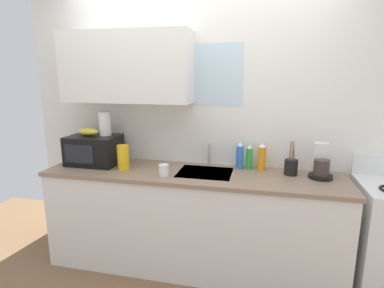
% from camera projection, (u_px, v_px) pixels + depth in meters
% --- Properties ---
extents(kitchen_wall_assembly, '(3.35, 0.42, 2.50)m').
position_uv_depth(kitchen_wall_assembly, '(185.00, 113.00, 2.88)').
color(kitchen_wall_assembly, white).
rests_on(kitchen_wall_assembly, ground).
extents(counter_unit, '(2.58, 0.63, 0.90)m').
position_uv_depth(counter_unit, '(192.00, 219.00, 2.76)').
color(counter_unit, white).
rests_on(counter_unit, ground).
extents(sink_faucet, '(0.03, 0.03, 0.20)m').
position_uv_depth(sink_faucet, '(209.00, 155.00, 2.85)').
color(sink_faucet, '#B2B5BA').
rests_on(sink_faucet, counter_unit).
extents(microwave, '(0.46, 0.35, 0.27)m').
position_uv_depth(microwave, '(94.00, 150.00, 2.89)').
color(microwave, black).
rests_on(microwave, counter_unit).
extents(banana_bunch, '(0.20, 0.11, 0.07)m').
position_uv_depth(banana_bunch, '(88.00, 132.00, 2.87)').
color(banana_bunch, gold).
rests_on(banana_bunch, microwave).
extents(paper_towel_roll, '(0.11, 0.11, 0.22)m').
position_uv_depth(paper_towel_roll, '(105.00, 124.00, 2.87)').
color(paper_towel_roll, white).
rests_on(paper_towel_roll, microwave).
extents(coffee_maker, '(0.19, 0.21, 0.28)m').
position_uv_depth(coffee_maker, '(321.00, 165.00, 2.51)').
color(coffee_maker, black).
rests_on(coffee_maker, counter_unit).
extents(dish_soap_bottle_blue, '(0.06, 0.06, 0.24)m').
position_uv_depth(dish_soap_bottle_blue, '(240.00, 156.00, 2.76)').
color(dish_soap_bottle_blue, blue).
rests_on(dish_soap_bottle_blue, counter_unit).
extents(dish_soap_bottle_green, '(0.06, 0.06, 0.23)m').
position_uv_depth(dish_soap_bottle_green, '(249.00, 158.00, 2.73)').
color(dish_soap_bottle_green, green).
rests_on(dish_soap_bottle_green, counter_unit).
extents(dish_soap_bottle_orange, '(0.07, 0.07, 0.24)m').
position_uv_depth(dish_soap_bottle_orange, '(262.00, 157.00, 2.71)').
color(dish_soap_bottle_orange, orange).
rests_on(dish_soap_bottle_orange, counter_unit).
extents(cereal_canister, '(0.10, 0.10, 0.22)m').
position_uv_depth(cereal_canister, '(123.00, 157.00, 2.73)').
color(cereal_canister, gold).
rests_on(cereal_canister, counter_unit).
extents(mug_white, '(0.08, 0.08, 0.09)m').
position_uv_depth(mug_white, '(164.00, 170.00, 2.57)').
color(mug_white, white).
rests_on(mug_white, counter_unit).
extents(utensil_crock, '(0.11, 0.11, 0.29)m').
position_uv_depth(utensil_crock, '(291.00, 167.00, 2.58)').
color(utensil_crock, black).
rests_on(utensil_crock, counter_unit).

